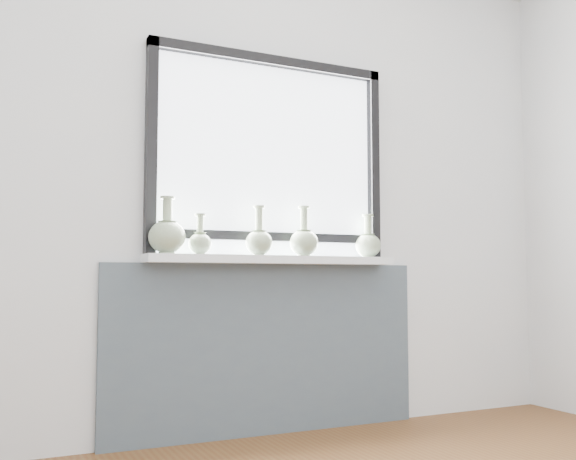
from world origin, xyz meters
name	(u,v)px	position (x,y,z in m)	size (l,w,h in m)	color
back_wall	(267,180)	(0.00, 1.81, 1.30)	(3.60, 0.02, 2.60)	silver
apron_panel	(269,348)	(0.00, 1.78, 0.43)	(1.70, 0.03, 0.86)	#47545E
windowsill	(275,260)	(0.00, 1.71, 0.88)	(1.32, 0.18, 0.04)	white
window	(270,152)	(0.00, 1.77, 1.44)	(1.30, 0.06, 1.05)	black
vase_a	(167,235)	(-0.56, 1.69, 0.99)	(0.17, 0.17, 0.27)	#9BB18D
vase_b	(200,241)	(-0.40, 1.70, 0.96)	(0.11, 0.11, 0.20)	#9BB18D
vase_c	(259,240)	(-0.10, 1.68, 0.97)	(0.14, 0.14, 0.25)	#9BB18D
vase_d	(304,241)	(0.15, 1.68, 0.98)	(0.15, 0.15, 0.26)	#9BB18D
vase_e	(368,244)	(0.56, 1.72, 0.98)	(0.14, 0.14, 0.24)	#9BB18D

